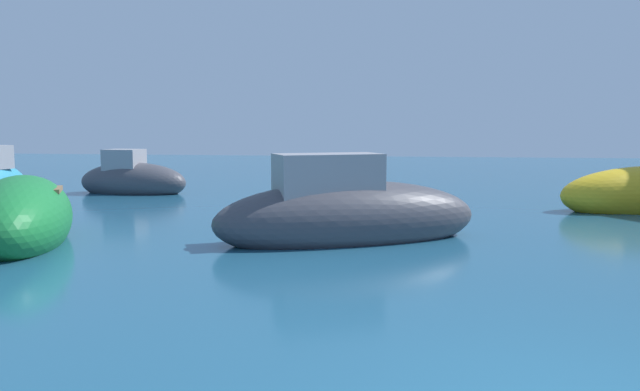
# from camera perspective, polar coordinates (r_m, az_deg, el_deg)

# --- Properties ---
(moored_boat_1) EXTENTS (3.57, 4.76, 1.56)m
(moored_boat_1) POSITION_cam_1_polar(r_m,az_deg,el_deg) (13.10, -24.71, -1.81)
(moored_boat_1) COLOR #197233
(moored_boat_1) RESTS_ON ground
(moored_boat_2) EXTENTS (3.53, 1.51, 1.66)m
(moored_boat_2) POSITION_cam_1_polar(r_m,az_deg,el_deg) (21.19, -16.15, 1.31)
(moored_boat_2) COLOR #3F3F47
(moored_boat_2) RESTS_ON ground
(moored_boat_4) EXTENTS (5.25, 3.72, 1.94)m
(moored_boat_4) POSITION_cam_1_polar(r_m,az_deg,el_deg) (11.98, 2.35, -1.70)
(moored_boat_4) COLOR #3F3F47
(moored_boat_4) RESTS_ON ground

